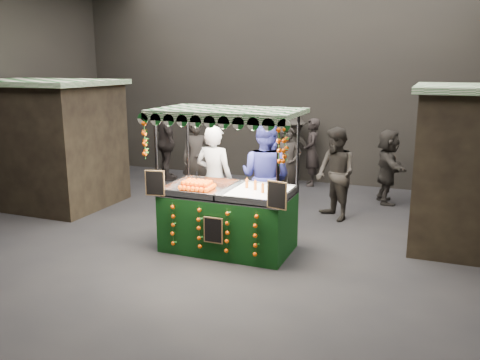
% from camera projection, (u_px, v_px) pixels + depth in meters
% --- Properties ---
extents(ground, '(12.00, 12.00, 0.00)m').
position_uv_depth(ground, '(216.00, 243.00, 8.41)').
color(ground, black).
rests_on(ground, ground).
extents(market_hall, '(12.10, 10.10, 5.05)m').
position_uv_depth(market_hall, '(214.00, 33.00, 7.64)').
color(market_hall, black).
rests_on(market_hall, ground).
extents(neighbour_stall_left, '(3.00, 2.20, 2.60)m').
position_uv_depth(neighbour_stall_left, '(45.00, 142.00, 10.60)').
color(neighbour_stall_left, black).
rests_on(neighbour_stall_left, ground).
extents(juice_stall, '(2.33, 1.37, 2.26)m').
position_uv_depth(juice_stall, '(228.00, 208.00, 7.96)').
color(juice_stall, black).
rests_on(juice_stall, ground).
extents(vendor_grey, '(0.70, 0.47, 1.89)m').
position_uv_depth(vendor_grey, '(214.00, 179.00, 8.88)').
color(vendor_grey, gray).
rests_on(vendor_grey, ground).
extents(vendor_blue, '(1.08, 0.92, 1.97)m').
position_uv_depth(vendor_blue, '(265.00, 177.00, 8.82)').
color(vendor_blue, navy).
rests_on(vendor_blue, ground).
extents(shopper_0, '(0.76, 0.67, 1.75)m').
position_uv_depth(shopper_0, '(197.00, 159.00, 11.03)').
color(shopper_0, '#2E2926').
rests_on(shopper_0, ground).
extents(shopper_1, '(1.08, 1.08, 1.77)m').
position_uv_depth(shopper_1, '(336.00, 174.00, 9.53)').
color(shopper_1, black).
rests_on(shopper_1, ground).
extents(shopper_2, '(1.14, 1.12, 1.92)m').
position_uv_depth(shopper_2, '(167.00, 143.00, 12.77)').
color(shopper_2, '#2B2523').
rests_on(shopper_2, ground).
extents(shopper_3, '(1.28, 1.02, 1.73)m').
position_uv_depth(shopper_3, '(293.00, 149.00, 12.35)').
color(shopper_3, black).
rests_on(shopper_3, ground).
extents(shopper_4, '(1.11, 1.07, 1.92)m').
position_uv_depth(shopper_4, '(104.00, 144.00, 12.64)').
color(shopper_4, black).
rests_on(shopper_4, ground).
extents(shopper_5, '(0.89, 1.54, 1.59)m').
position_uv_depth(shopper_5, '(387.00, 167.00, 10.67)').
color(shopper_5, '#2B2723').
rests_on(shopper_5, ground).
extents(shopper_6, '(0.56, 0.69, 1.65)m').
position_uv_depth(shopper_6, '(312.00, 152.00, 12.22)').
color(shopper_6, black).
rests_on(shopper_6, ground).
extents(shopper_7, '(0.71, 0.61, 1.64)m').
position_uv_depth(shopper_7, '(288.00, 165.00, 10.69)').
color(shopper_7, black).
rests_on(shopper_7, ground).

